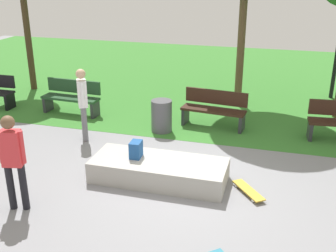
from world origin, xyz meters
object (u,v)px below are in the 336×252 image
object	(u,v)px
skateboard_spare	(248,190)
park_bench_by_oak	(72,96)
concrete_ledge	(159,170)
park_bench_near_path	(214,108)
trash_bin	(162,116)
skater_performing_trick	(13,156)
skater_watching	(83,99)
backpack_on_ledge	(136,149)

from	to	relation	value
skateboard_spare	park_bench_by_oak	bearing A→B (deg)	149.06
concrete_ledge	park_bench_near_path	xyz separation A→B (m)	(0.51, 3.08, 0.28)
trash_bin	park_bench_by_oak	bearing A→B (deg)	167.73
skater_performing_trick	skater_watching	world-z (taller)	skater_watching
backpack_on_ledge	skateboard_spare	size ratio (longest dim) A/B	0.42
concrete_ledge	skater_watching	size ratio (longest dim) A/B	1.51
concrete_ledge	trash_bin	size ratio (longest dim) A/B	3.24
park_bench_by_oak	trash_bin	xyz separation A→B (m)	(2.73, -0.59, -0.09)
backpack_on_ledge	skater_performing_trick	world-z (taller)	skater_performing_trick
skater_performing_trick	park_bench_by_oak	xyz separation A→B (m)	(-1.43, 4.59, -0.49)
skater_performing_trick	skateboard_spare	bearing A→B (deg)	22.72
concrete_ledge	skateboard_spare	world-z (taller)	concrete_ledge
skater_performing_trick	park_bench_by_oak	size ratio (longest dim) A/B	1.02
concrete_ledge	skateboard_spare	size ratio (longest dim) A/B	3.38
skater_watching	park_bench_by_oak	size ratio (longest dim) A/B	1.04
skater_watching	park_bench_near_path	bearing A→B (deg)	30.82
skater_watching	park_bench_by_oak	distance (m)	2.01
skater_watching	concrete_ledge	bearing A→B (deg)	-32.63
concrete_ledge	skater_performing_trick	distance (m)	2.64
park_bench_near_path	trash_bin	xyz separation A→B (m)	(-1.17, -0.67, -0.09)
backpack_on_ledge	park_bench_near_path	world-z (taller)	park_bench_near_path
skateboard_spare	backpack_on_ledge	bearing A→B (deg)	178.11
concrete_ledge	park_bench_near_path	distance (m)	3.14
concrete_ledge	park_bench_by_oak	bearing A→B (deg)	138.50
concrete_ledge	park_bench_by_oak	distance (m)	4.55
skater_performing_trick	park_bench_by_oak	world-z (taller)	skater_performing_trick
backpack_on_ledge	park_bench_by_oak	world-z (taller)	park_bench_by_oak
skater_watching	backpack_on_ledge	bearing A→B (deg)	-38.29
backpack_on_ledge	skater_performing_trick	distance (m)	2.24
skater_performing_trick	skateboard_spare	world-z (taller)	skater_performing_trick
backpack_on_ledge	trash_bin	size ratio (longest dim) A/B	0.41
skater_performing_trick	park_bench_near_path	distance (m)	5.30
trash_bin	skateboard_spare	bearing A→B (deg)	-46.19
backpack_on_ledge	trash_bin	world-z (taller)	trash_bin
trash_bin	concrete_ledge	bearing A→B (deg)	-74.53
park_bench_near_path	trash_bin	distance (m)	1.35
skater_watching	trash_bin	xyz separation A→B (m)	(1.58, 0.98, -0.59)
park_bench_near_path	trash_bin	size ratio (longest dim) A/B	2.09
concrete_ledge	backpack_on_ledge	distance (m)	0.59
skater_watching	park_bench_near_path	distance (m)	3.25
concrete_ledge	trash_bin	world-z (taller)	trash_bin
skater_performing_trick	skateboard_spare	distance (m)	4.07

